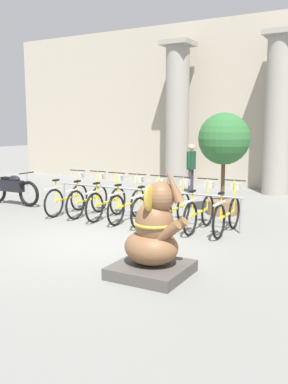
# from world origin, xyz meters

# --- Properties ---
(ground_plane) EXTENTS (60.00, 60.00, 0.00)m
(ground_plane) POSITION_xyz_m (0.00, 0.00, 0.00)
(ground_plane) COLOR slate
(building_facade) EXTENTS (20.00, 0.20, 6.00)m
(building_facade) POSITION_xyz_m (0.00, 8.60, 3.00)
(building_facade) COLOR #B2A893
(building_facade) RESTS_ON ground_plane
(column_left) EXTENTS (1.06, 1.06, 5.16)m
(column_left) POSITION_xyz_m (-1.78, 7.60, 2.62)
(column_left) COLOR gray
(column_left) RESTS_ON ground_plane
(column_right) EXTENTS (1.06, 1.06, 5.16)m
(column_right) POSITION_xyz_m (1.78, 7.60, 2.62)
(column_right) COLOR gray
(column_right) RESTS_ON ground_plane
(bike_rack) EXTENTS (4.81, 0.05, 0.77)m
(bike_rack) POSITION_xyz_m (-0.04, 1.95, 0.63)
(bike_rack) COLOR gray
(bike_rack) RESTS_ON ground_plane
(bicycle_0) EXTENTS (0.48, 1.71, 1.09)m
(bicycle_0) POSITION_xyz_m (-2.14, 1.80, 0.42)
(bicycle_0) COLOR black
(bicycle_0) RESTS_ON ground_plane
(bicycle_1) EXTENTS (0.48, 1.71, 1.09)m
(bicycle_1) POSITION_xyz_m (-1.54, 1.87, 0.42)
(bicycle_1) COLOR black
(bicycle_1) RESTS_ON ground_plane
(bicycle_2) EXTENTS (0.48, 1.71, 1.09)m
(bicycle_2) POSITION_xyz_m (-0.94, 1.82, 0.42)
(bicycle_2) COLOR black
(bicycle_2) RESTS_ON ground_plane
(bicycle_3) EXTENTS (0.48, 1.71, 1.09)m
(bicycle_3) POSITION_xyz_m (-0.34, 1.80, 0.42)
(bicycle_3) COLOR black
(bicycle_3) RESTS_ON ground_plane
(bicycle_4) EXTENTS (0.48, 1.71, 1.09)m
(bicycle_4) POSITION_xyz_m (0.26, 1.80, 0.42)
(bicycle_4) COLOR black
(bicycle_4) RESTS_ON ground_plane
(bicycle_5) EXTENTS (0.48, 1.71, 1.09)m
(bicycle_5) POSITION_xyz_m (0.86, 1.82, 0.42)
(bicycle_5) COLOR black
(bicycle_5) RESTS_ON ground_plane
(bicycle_6) EXTENTS (0.48, 1.71, 1.09)m
(bicycle_6) POSITION_xyz_m (1.46, 1.80, 0.42)
(bicycle_6) COLOR black
(bicycle_6) RESTS_ON ground_plane
(bicycle_7) EXTENTS (0.48, 1.71, 1.09)m
(bicycle_7) POSITION_xyz_m (2.07, 1.84, 0.42)
(bicycle_7) COLOR black
(bicycle_7) RESTS_ON ground_plane
(elephant_statue) EXTENTS (1.08, 1.08, 1.69)m
(elephant_statue) POSITION_xyz_m (1.92, -1.18, 0.57)
(elephant_statue) COLOR #4C4742
(elephant_statue) RESTS_ON ground_plane
(motorcycle) EXTENTS (1.98, 0.55, 0.96)m
(motorcycle) POSITION_xyz_m (-4.31, 2.01, 0.47)
(motorcycle) COLOR black
(motorcycle) RESTS_ON ground_plane
(person_pedestrian) EXTENTS (0.22, 0.47, 1.63)m
(person_pedestrian) POSITION_xyz_m (-0.71, 6.44, 0.97)
(person_pedestrian) COLOR #383342
(person_pedestrian) RESTS_ON ground_plane
(potted_tree) EXTENTS (1.29, 1.29, 2.56)m
(potted_tree) POSITION_xyz_m (1.32, 3.68, 1.75)
(potted_tree) COLOR brown
(potted_tree) RESTS_ON ground_plane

